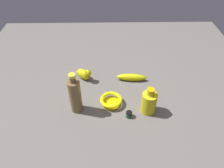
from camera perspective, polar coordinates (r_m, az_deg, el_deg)
ground at (r=1.31m, az=0.00°, el=-2.72°), size 2.00×2.00×0.00m
bowl at (r=1.24m, az=-0.24°, el=-4.50°), size 0.13×0.13×0.04m
bottle_short at (r=1.19m, az=9.91°, el=-4.86°), size 0.08×0.08×0.17m
banana at (r=1.40m, az=5.28°, el=1.80°), size 0.06×0.20×0.05m
cat_figurine at (r=1.41m, az=-7.52°, el=2.72°), size 0.11×0.12×0.09m
nail_polish_jar at (r=1.18m, az=4.62°, el=-8.15°), size 0.04×0.04×0.03m
bottle_tall at (r=1.16m, az=-9.91°, el=-3.02°), size 0.07×0.07×0.26m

